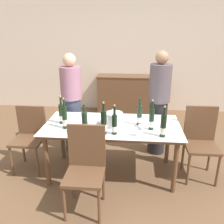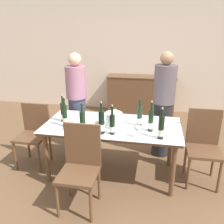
# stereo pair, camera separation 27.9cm
# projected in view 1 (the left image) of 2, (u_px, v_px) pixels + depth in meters

# --- Properties ---
(ground_plane) EXTENTS (12.00, 12.00, 0.00)m
(ground_plane) POSITION_uv_depth(u_px,v_px,m) (112.00, 172.00, 3.40)
(ground_plane) COLOR brown
(back_wall) EXTENTS (8.00, 0.10, 2.80)m
(back_wall) POSITION_uv_depth(u_px,v_px,m) (123.00, 52.00, 5.63)
(back_wall) COLOR beige
(back_wall) RESTS_ON ground_plane
(sideboard_cabinet) EXTENTS (1.59, 0.46, 0.89)m
(sideboard_cabinet) POSITION_uv_depth(u_px,v_px,m) (130.00, 94.00, 5.66)
(sideboard_cabinet) COLOR brown
(sideboard_cabinet) RESTS_ON ground_plane
(dining_table) EXTENTS (1.80, 0.88, 0.74)m
(dining_table) POSITION_uv_depth(u_px,v_px,m) (112.00, 130.00, 3.17)
(dining_table) COLOR brown
(dining_table) RESTS_ON ground_plane
(ice_bucket) EXTENTS (0.22, 0.22, 0.20)m
(ice_bucket) POSITION_uv_depth(u_px,v_px,m) (114.00, 119.00, 3.05)
(ice_bucket) COLOR white
(ice_bucket) RESTS_ON dining_table
(wine_bottle_0) EXTENTS (0.07, 0.07, 0.38)m
(wine_bottle_0) POSITION_uv_depth(u_px,v_px,m) (163.00, 126.00, 2.77)
(wine_bottle_0) COLOR black
(wine_bottle_0) RESTS_ON dining_table
(wine_bottle_1) EXTENTS (0.07, 0.07, 0.39)m
(wine_bottle_1) POSITION_uv_depth(u_px,v_px,m) (152.00, 120.00, 2.96)
(wine_bottle_1) COLOR black
(wine_bottle_1) RESTS_ON dining_table
(wine_bottle_2) EXTENTS (0.07, 0.07, 0.37)m
(wine_bottle_2) POSITION_uv_depth(u_px,v_px,m) (139.00, 116.00, 3.10)
(wine_bottle_2) COLOR #1E3323
(wine_bottle_2) RESTS_ON dining_table
(wine_bottle_3) EXTENTS (0.07, 0.07, 0.39)m
(wine_bottle_3) POSITION_uv_depth(u_px,v_px,m) (85.00, 124.00, 2.81)
(wine_bottle_3) COLOR #1E3323
(wine_bottle_3) RESTS_ON dining_table
(wine_bottle_4) EXTENTS (0.06, 0.06, 0.37)m
(wine_bottle_4) POSITION_uv_depth(u_px,v_px,m) (114.00, 124.00, 2.84)
(wine_bottle_4) COLOR black
(wine_bottle_4) RESTS_ON dining_table
(wine_bottle_5) EXTENTS (0.07, 0.07, 0.41)m
(wine_bottle_5) POSITION_uv_depth(u_px,v_px,m) (104.00, 123.00, 2.84)
(wine_bottle_5) COLOR black
(wine_bottle_5) RESTS_ON dining_table
(wine_bottle_6) EXTENTS (0.07, 0.07, 0.38)m
(wine_bottle_6) POSITION_uv_depth(u_px,v_px,m) (62.00, 114.00, 3.16)
(wine_bottle_6) COLOR black
(wine_bottle_6) RESTS_ON dining_table
(wine_bottle_7) EXTENTS (0.07, 0.07, 0.40)m
(wine_bottle_7) POSITION_uv_depth(u_px,v_px,m) (65.00, 118.00, 2.99)
(wine_bottle_7) COLOR black
(wine_bottle_7) RESTS_ON dining_table
(wine_glass_0) EXTENTS (0.07, 0.07, 0.15)m
(wine_glass_0) POSITION_uv_depth(u_px,v_px,m) (113.00, 112.00, 3.32)
(wine_glass_0) COLOR white
(wine_glass_0) RESTS_ON dining_table
(wine_glass_1) EXTENTS (0.09, 0.09, 0.16)m
(wine_glass_1) POSITION_uv_depth(u_px,v_px,m) (141.00, 128.00, 2.78)
(wine_glass_1) COLOR white
(wine_glass_1) RESTS_ON dining_table
(wine_glass_2) EXTENTS (0.09, 0.09, 0.14)m
(wine_glass_2) POSITION_uv_depth(u_px,v_px,m) (99.00, 124.00, 2.94)
(wine_glass_2) COLOR white
(wine_glass_2) RESTS_ON dining_table
(chair_left_end) EXTENTS (0.42, 0.42, 0.91)m
(chair_left_end) POSITION_uv_depth(u_px,v_px,m) (30.00, 133.00, 3.40)
(chair_left_end) COLOR brown
(chair_left_end) RESTS_ON ground_plane
(chair_near_front) EXTENTS (0.42, 0.42, 0.97)m
(chair_near_front) POSITION_uv_depth(u_px,v_px,m) (86.00, 164.00, 2.61)
(chair_near_front) COLOR brown
(chair_near_front) RESTS_ON ground_plane
(chair_right_end) EXTENTS (0.42, 0.42, 0.98)m
(chair_right_end) POSITION_uv_depth(u_px,v_px,m) (201.00, 138.00, 3.20)
(chair_right_end) COLOR brown
(chair_right_end) RESTS_ON ground_plane
(person_host) EXTENTS (0.33, 0.33, 1.60)m
(person_host) POSITION_uv_depth(u_px,v_px,m) (72.00, 104.00, 3.83)
(person_host) COLOR #383F56
(person_host) RESTS_ON ground_plane
(person_guest_left) EXTENTS (0.33, 0.33, 1.65)m
(person_guest_left) POSITION_uv_depth(u_px,v_px,m) (159.00, 104.00, 3.71)
(person_guest_left) COLOR #262628
(person_guest_left) RESTS_ON ground_plane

